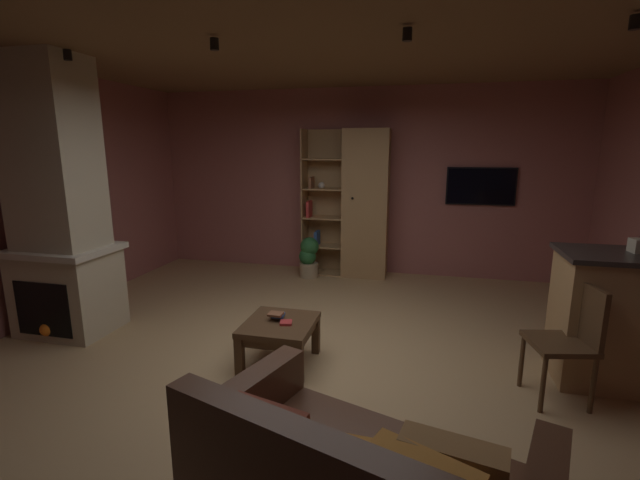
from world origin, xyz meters
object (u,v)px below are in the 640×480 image
bookshelf_cabinet (360,205)px  table_book_2 (276,314)px  stone_fireplace (59,214)px  dining_chair (571,335)px  wall_mounted_tv (481,186)px  potted_floor_plant (309,257)px  table_book_0 (286,323)px  table_book_1 (278,315)px  tissue_box (639,246)px  coffee_table (280,331)px

bookshelf_cabinet → table_book_2: (-0.32, -2.91, -0.62)m
stone_fireplace → table_book_2: stone_fireplace is taller
table_book_2 → dining_chair: size_ratio=0.14×
stone_fireplace → wall_mounted_tv: (4.36, 2.96, 0.11)m
wall_mounted_tv → stone_fireplace: bearing=-145.9°
stone_fireplace → potted_floor_plant: (1.96, 2.46, -0.94)m
stone_fireplace → table_book_0: (2.46, -0.23, -0.84)m
stone_fireplace → table_book_1: (2.36, -0.14, -0.82)m
table_book_0 → table_book_2: 0.14m
table_book_0 → table_book_1: size_ratio=0.99×
wall_mounted_tv → table_book_1: bearing=-122.9°
stone_fireplace → table_book_0: stone_fireplace is taller
tissue_box → table_book_0: 2.92m
coffee_table → table_book_2: table_book_2 is taller
bookshelf_cabinet → potted_floor_plant: size_ratio=3.58×
coffee_table → wall_mounted_tv: size_ratio=0.69×
bookshelf_cabinet → tissue_box: bearing=-44.4°
table_book_2 → dining_chair: bearing=-1.2°
wall_mounted_tv → table_book_2: bearing=-122.9°
stone_fireplace → potted_floor_plant: size_ratio=4.58×
stone_fireplace → coffee_table: (2.39, -0.20, -0.93)m
table_book_2 → potted_floor_plant: (-0.39, 2.63, -0.15)m
tissue_box → potted_floor_plant: tissue_box is taller
table_book_2 → wall_mounted_tv: 3.82m
table_book_0 → table_book_2: bearing=152.5°
bookshelf_cabinet → coffee_table: 3.05m
table_book_0 → wall_mounted_tv: 3.83m
bookshelf_cabinet → coffee_table: size_ratio=3.31×
coffee_table → table_book_0: bearing=-22.8°
table_book_1 → dining_chair: dining_chair is taller
bookshelf_cabinet → wall_mounted_tv: 1.73m
table_book_2 → potted_floor_plant: bearing=98.5°
stone_fireplace → coffee_table: stone_fireplace is taller
stone_fireplace → table_book_1: size_ratio=25.82×
potted_floor_plant → wall_mounted_tv: bearing=11.5°
table_book_1 → potted_floor_plant: potted_floor_plant is taller
stone_fireplace → table_book_2: (2.35, -0.16, -0.79)m
bookshelf_cabinet → table_book_1: 2.97m
bookshelf_cabinet → wall_mounted_tv: bookshelf_cabinet is taller
table_book_0 → dining_chair: (2.24, 0.01, 0.11)m
table_book_0 → potted_floor_plant: potted_floor_plant is taller
stone_fireplace → table_book_1: 2.50m
coffee_table → table_book_2: 0.15m
tissue_box → coffee_table: bearing=-171.8°
table_book_0 → table_book_1: (-0.10, 0.09, 0.02)m
stone_fireplace → tissue_box: (5.25, 0.22, -0.10)m
table_book_0 → table_book_1: bearing=138.2°
table_book_0 → wall_mounted_tv: size_ratio=0.11×
dining_chair → table_book_2: bearing=178.8°
tissue_box → table_book_0: tissue_box is taller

